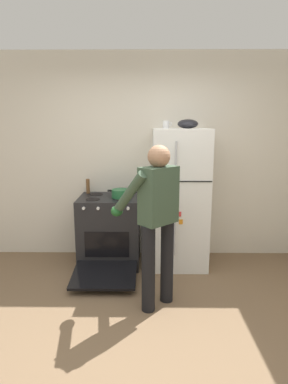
{
  "coord_description": "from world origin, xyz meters",
  "views": [
    {
      "loc": [
        0.04,
        -2.4,
        1.78
      ],
      "look_at": [
        -0.0,
        1.32,
        1.0
      ],
      "focal_mm": 30.15,
      "sensor_mm": 36.0,
      "label": 1
    }
  ],
  "objects_px": {
    "coffee_mug": "(166,125)",
    "person_cook": "(156,213)",
    "refrigerator": "(179,198)",
    "mixing_bowl": "(188,124)",
    "stove_range": "(110,231)",
    "pepper_mill": "(88,186)",
    "red_pot": "(121,193)"
  },
  "relations": [
    {
      "from": "red_pot",
      "to": "mixing_bowl",
      "type": "xyz_separation_m",
      "value": [
        0.81,
        0.05,
        0.85
      ]
    },
    {
      "from": "stove_range",
      "to": "coffee_mug",
      "type": "relative_size",
      "value": 10.73
    },
    {
      "from": "refrigerator",
      "to": "stove_range",
      "type": "relative_size",
      "value": 1.44
    },
    {
      "from": "refrigerator",
      "to": "red_pot",
      "type": "bearing_deg",
      "value": -176.11
    },
    {
      "from": "stove_range",
      "to": "mixing_bowl",
      "type": "height_order",
      "value": "mixing_bowl"
    },
    {
      "from": "red_pot",
      "to": "mixing_bowl",
      "type": "bearing_deg",
      "value": 3.53
    },
    {
      "from": "stove_range",
      "to": "red_pot",
      "type": "distance_m",
      "value": 0.53
    },
    {
      "from": "red_pot",
      "to": "mixing_bowl",
      "type": "relative_size",
      "value": 1.37
    },
    {
      "from": "coffee_mug",
      "to": "pepper_mill",
      "type": "xyz_separation_m",
      "value": [
        -1.01,
        0.15,
        -0.8
      ]
    },
    {
      "from": "refrigerator",
      "to": "stove_range",
      "type": "height_order",
      "value": "refrigerator"
    },
    {
      "from": "pepper_mill",
      "to": "coffee_mug",
      "type": "bearing_deg",
      "value": -8.42
    },
    {
      "from": "coffee_mug",
      "to": "person_cook",
      "type": "bearing_deg",
      "value": -98.05
    },
    {
      "from": "refrigerator",
      "to": "mixing_bowl",
      "type": "height_order",
      "value": "mixing_bowl"
    },
    {
      "from": "person_cook",
      "to": "red_pot",
      "type": "height_order",
      "value": "person_cook"
    },
    {
      "from": "refrigerator",
      "to": "coffee_mug",
      "type": "distance_m",
      "value": 0.93
    },
    {
      "from": "refrigerator",
      "to": "stove_range",
      "type": "bearing_deg",
      "value": -178.88
    },
    {
      "from": "person_cook",
      "to": "coffee_mug",
      "type": "bearing_deg",
      "value": 81.95
    },
    {
      "from": "coffee_mug",
      "to": "pepper_mill",
      "type": "bearing_deg",
      "value": 171.58
    },
    {
      "from": "person_cook",
      "to": "coffee_mug",
      "type": "height_order",
      "value": "coffee_mug"
    },
    {
      "from": "stove_range",
      "to": "person_cook",
      "type": "bearing_deg",
      "value": -60.01
    },
    {
      "from": "person_cook",
      "to": "red_pot",
      "type": "xyz_separation_m",
      "value": [
        -0.4,
        0.95,
        -0.01
      ]
    },
    {
      "from": "refrigerator",
      "to": "person_cook",
      "type": "bearing_deg",
      "value": -108.09
    },
    {
      "from": "stove_range",
      "to": "pepper_mill",
      "type": "distance_m",
      "value": 0.66
    },
    {
      "from": "stove_range",
      "to": "mixing_bowl",
      "type": "xyz_separation_m",
      "value": [
        0.97,
        0.02,
        1.35
      ]
    },
    {
      "from": "mixing_bowl",
      "to": "pepper_mill",
      "type": "bearing_deg",
      "value": 171.05
    },
    {
      "from": "pepper_mill",
      "to": "mixing_bowl",
      "type": "xyz_separation_m",
      "value": [
        1.27,
        -0.2,
        0.8
      ]
    },
    {
      "from": "person_cook",
      "to": "coffee_mug",
      "type": "relative_size",
      "value": 14.28
    },
    {
      "from": "person_cook",
      "to": "mixing_bowl",
      "type": "distance_m",
      "value": 1.36
    },
    {
      "from": "coffee_mug",
      "to": "mixing_bowl",
      "type": "distance_m",
      "value": 0.26
    },
    {
      "from": "stove_range",
      "to": "mixing_bowl",
      "type": "distance_m",
      "value": 1.67
    },
    {
      "from": "pepper_mill",
      "to": "refrigerator",
      "type": "bearing_deg",
      "value": -9.55
    },
    {
      "from": "red_pot",
      "to": "coffee_mug",
      "type": "bearing_deg",
      "value": 10.25
    }
  ]
}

